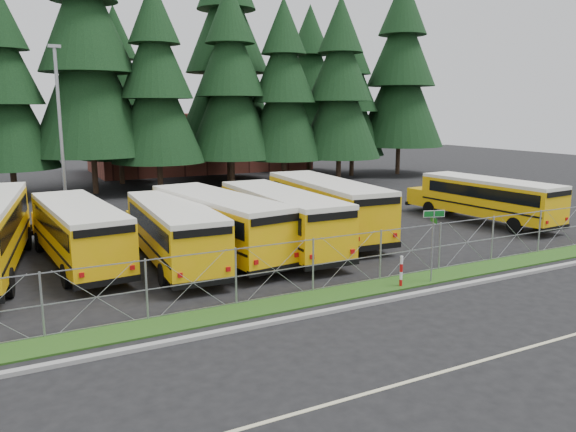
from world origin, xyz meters
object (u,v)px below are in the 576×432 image
object	(u,v)px
striped_bollard	(401,272)
bus_3	(215,225)
bus_2	(172,234)
street_sign	(433,231)
bus_4	(278,221)
bus_5	(323,208)
bus_1	(78,234)
light_standard	(60,126)
bus_east	(484,201)

from	to	relation	value
striped_bollard	bus_3	bearing A→B (deg)	120.87
bus_2	bus_3	world-z (taller)	bus_3
street_sign	bus_3	bearing A→B (deg)	127.71
bus_4	striped_bollard	bearing A→B (deg)	-76.71
bus_5	bus_1	bearing A→B (deg)	-175.50
bus_2	bus_3	size ratio (longest dim) A/B	0.95
bus_1	bus_2	size ratio (longest dim) A/B	1.01
striped_bollard	bus_2	bearing A→B (deg)	133.23
bus_2	light_standard	world-z (taller)	light_standard
bus_1	bus_5	size ratio (longest dim) A/B	0.91
bus_5	striped_bollard	distance (m)	9.02
bus_2	bus_5	distance (m)	8.70
bus_2	light_standard	bearing A→B (deg)	104.77
bus_5	bus_2	bearing A→B (deg)	-164.07
bus_2	striped_bollard	distance (m)	9.66
bus_4	striped_bollard	distance (m)	7.34
bus_east	striped_bollard	bearing A→B (deg)	-153.04
striped_bollard	light_standard	distance (m)	22.64
bus_east	striped_bollard	xyz separation A→B (m)	(-11.95, -7.30, -0.70)
bus_1	bus_4	world-z (taller)	bus_4
bus_1	light_standard	world-z (taller)	light_standard
bus_2	light_standard	size ratio (longest dim) A/B	1.00
bus_5	striped_bollard	size ratio (longest dim) A/B	9.34
light_standard	bus_3	bearing A→B (deg)	-68.74
bus_3	bus_5	size ratio (longest dim) A/B	0.96
bus_1	bus_4	distance (m)	8.78
bus_5	light_standard	bearing A→B (deg)	139.40
bus_1	street_sign	xyz separation A→B (m)	(11.55, -8.81, 0.69)
light_standard	bus_1	bearing A→B (deg)	-94.08
bus_5	light_standard	size ratio (longest dim) A/B	1.11
striped_bollard	light_standard	xyz separation A→B (m)	(-9.36, 20.02, 4.90)
bus_4	street_sign	world-z (taller)	bus_4
bus_2	bus_1	bearing A→B (deg)	157.14
bus_4	light_standard	bearing A→B (deg)	122.44
striped_bollard	bus_5	bearing A→B (deg)	77.59
bus_5	bus_east	distance (m)	10.12
bus_5	bus_east	bearing A→B (deg)	-4.00
light_standard	street_sign	bearing A→B (deg)	-61.88
bus_5	street_sign	size ratio (longest dim) A/B	3.99
bus_2	bus_east	size ratio (longest dim) A/B	1.03
bus_5	light_standard	distance (m)	16.44
bus_4	bus_2	bearing A→B (deg)	-177.50
bus_1	bus_5	world-z (taller)	bus_5
bus_2	bus_5	world-z (taller)	bus_5
bus_3	street_sign	xyz separation A→B (m)	(5.88, -7.60, 0.63)
bus_4	bus_east	world-z (taller)	bus_4
bus_east	light_standard	world-z (taller)	light_standard
street_sign	striped_bollard	world-z (taller)	street_sign
striped_bollard	street_sign	bearing A→B (deg)	-3.52
bus_2	street_sign	xyz separation A→B (m)	(7.98, -7.10, 0.70)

